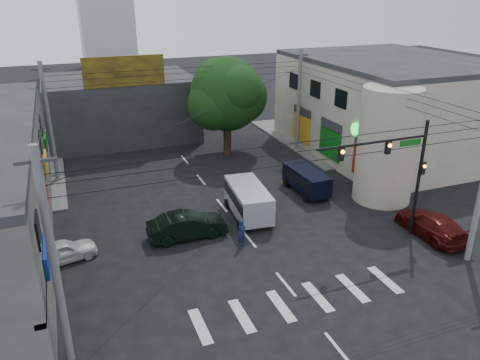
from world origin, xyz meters
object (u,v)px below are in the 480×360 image
utility_pole_near_left (54,263)px  silver_minivan (248,202)px  navy_van (306,181)px  dark_sedan (187,226)px  maroon_sedan (431,224)px  utility_pole_far_left (49,123)px  traffic_officer (242,233)px  street_tree (227,94)px  utility_pole_far_right (299,101)px  white_compact (62,251)px  traffic_gantry (398,164)px

utility_pole_near_left → silver_minivan: bearing=38.8°
utility_pole_near_left → navy_van: bearing=33.8°
utility_pole_near_left → silver_minivan: utility_pole_near_left is taller
dark_sedan → maroon_sedan: bearing=-110.5°
utility_pole_far_left → traffic_officer: 18.02m
street_tree → dark_sedan: street_tree is taller
utility_pole_far_right → white_compact: utility_pole_far_right is taller
white_compact → silver_minivan: silver_minivan is taller
utility_pole_near_left → silver_minivan: (11.59, 9.31, -3.55)m
utility_pole_far_right → dark_sedan: (-13.88, -12.45, -3.82)m
maroon_sedan → silver_minivan: 11.36m
utility_pole_far_left → dark_sedan: utility_pole_far_left is taller
navy_van → maroon_sedan: bearing=-156.1°
navy_van → silver_minivan: bearing=109.3°
white_compact → traffic_officer: bearing=-115.2°
dark_sedan → navy_van: (9.89, 3.32, 0.10)m
utility_pole_far_left → utility_pole_far_right: bearing=0.0°
traffic_gantry → silver_minivan: 9.67m
traffic_gantry → utility_pole_near_left: utility_pole_near_left is taller
maroon_sedan → navy_van: size_ratio=1.16×
utility_pole_near_left → traffic_gantry: bearing=10.8°
traffic_gantry → dark_sedan: bearing=157.9°
white_compact → navy_van: navy_van is taller
white_compact → maroon_sedan: size_ratio=0.75×
street_tree → maroon_sedan: size_ratio=1.68×
traffic_officer → street_tree: bearing=40.2°
utility_pole_far_left → maroon_sedan: utility_pole_far_left is taller
traffic_gantry → maroon_sedan: traffic_gantry is taller
utility_pole_far_left → silver_minivan: 16.49m
utility_pole_near_left → utility_pole_far_right: same height
dark_sedan → traffic_officer: bearing=-130.2°
traffic_gantry → utility_pole_far_right: size_ratio=0.78×
traffic_gantry → silver_minivan: size_ratio=1.42×
utility_pole_near_left → maroon_sedan: size_ratio=1.78×
utility_pole_far_left → utility_pole_far_right: (21.00, 0.00, 0.00)m
street_tree → utility_pole_far_right: bearing=-8.7°
dark_sedan → white_compact: size_ratio=1.22×
dark_sedan → navy_van: 10.43m
navy_van → traffic_officer: size_ratio=2.52×
traffic_gantry → navy_van: 8.91m
utility_pole_far_right → white_compact: bearing=-149.1°
white_compact → navy_van: 17.36m
navy_van → dark_sedan: bearing=107.1°
dark_sedan → traffic_officer: traffic_officer is taller
utility_pole_near_left → silver_minivan: size_ratio=1.82×
utility_pole_near_left → white_compact: (0.00, 7.93, -3.98)m
utility_pole_near_left → dark_sedan: size_ratio=1.93×
street_tree → utility_pole_far_left: size_ratio=0.95×
dark_sedan → silver_minivan: bearing=-74.5°
traffic_officer → utility_pole_near_left: bearing=177.8°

